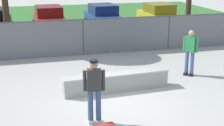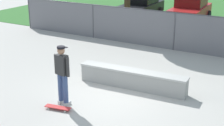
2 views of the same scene
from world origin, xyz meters
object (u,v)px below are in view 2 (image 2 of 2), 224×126
at_px(concrete_ledge, 132,79).
at_px(car_black, 141,6).
at_px(car_red, 190,9).
at_px(skateboard, 58,107).
at_px(skateboarder, 62,73).

bearing_deg(concrete_ledge, car_black, 113.93).
height_order(concrete_ledge, car_red, car_red).
distance_m(concrete_ledge, car_red, 11.20).
height_order(skateboard, car_red, car_red).
xyz_separation_m(skateboarder, skateboard, (0.08, -0.37, -0.96)).
distance_m(skateboarder, car_red, 13.27).
bearing_deg(skateboard, skateboarder, 101.37).
relative_size(car_black, car_red, 1.00).
xyz_separation_m(car_black, car_red, (3.22, 0.39, 0.00)).
bearing_deg(car_black, skateboarder, -74.72).
bearing_deg(concrete_ledge, car_red, 97.82).
xyz_separation_m(concrete_ledge, car_black, (-4.75, 10.69, 0.52)).
height_order(car_black, car_red, same).
bearing_deg(car_red, concrete_ledge, -82.18).
bearing_deg(car_red, car_black, -173.05).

